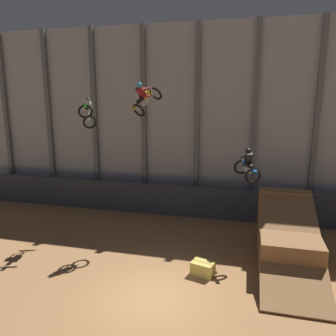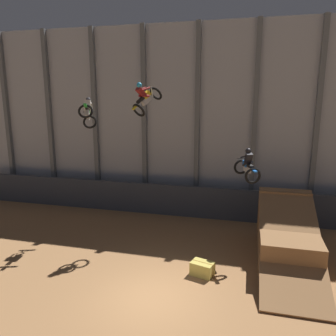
# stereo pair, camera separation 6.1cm
# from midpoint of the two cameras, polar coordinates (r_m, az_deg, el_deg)

# --- Properties ---
(ground_plane) EXTENTS (60.00, 60.00, 0.00)m
(ground_plane) POSITION_cam_midpoint_polar(r_m,az_deg,el_deg) (12.82, -2.77, -21.70)
(ground_plane) COLOR #996B42
(arena_back_wall) EXTENTS (32.00, 0.40, 11.46)m
(arena_back_wall) POSITION_cam_midpoint_polar(r_m,az_deg,el_deg) (20.31, 5.05, 8.18)
(arena_back_wall) COLOR #A3A8B2
(arena_back_wall) RESTS_ON ground_plane
(lower_barrier) EXTENTS (31.36, 0.20, 1.92)m
(lower_barrier) POSITION_cam_midpoint_polar(r_m,az_deg,el_deg) (19.94, 4.21, -5.88)
(lower_barrier) COLOR #383D47
(lower_barrier) RESTS_ON ground_plane
(dirt_ramp) EXTENTS (2.46, 6.46, 2.80)m
(dirt_ramp) POSITION_cam_midpoint_polar(r_m,az_deg,el_deg) (15.97, 19.84, -11.46)
(dirt_ramp) COLOR olive
(dirt_ramp) RESTS_ON ground_plane
(rider_bike_left_air) EXTENTS (1.24, 1.82, 1.67)m
(rider_bike_left_air) POSITION_cam_midpoint_polar(r_m,az_deg,el_deg) (17.31, -13.90, 9.36)
(rider_bike_left_air) COLOR black
(rider_bike_center_air) EXTENTS (1.47, 1.80, 1.70)m
(rider_bike_center_air) POSITION_cam_midpoint_polar(r_m,az_deg,el_deg) (16.33, -4.09, 12.05)
(rider_bike_center_air) COLOR black
(rider_bike_right_air) EXTENTS (1.28, 1.81, 1.50)m
(rider_bike_right_air) POSITION_cam_midpoint_polar(r_m,az_deg,el_deg) (15.28, 13.53, 0.28)
(rider_bike_right_air) COLOR black
(hay_bale_trackside) EXTENTS (1.03, 0.82, 0.57)m
(hay_bale_trackside) POSITION_cam_midpoint_polar(r_m,az_deg,el_deg) (14.09, 5.93, -17.02)
(hay_bale_trackside) COLOR #CCB751
(hay_bale_trackside) RESTS_ON ground_plane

